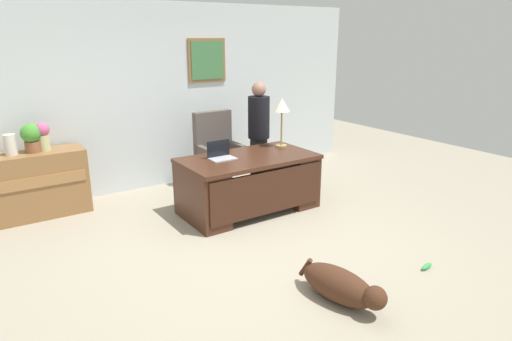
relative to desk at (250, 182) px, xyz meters
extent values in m
plane|color=#9E937F|center=(-0.45, -0.87, -0.40)|extent=(12.00, 12.00, 0.00)
cube|color=silver|center=(-0.45, 1.73, 0.95)|extent=(7.00, 0.12, 2.70)
cube|color=olive|center=(0.30, 1.65, 1.46)|extent=(0.63, 0.03, 0.65)
cube|color=#407746|center=(0.30, 1.63, 1.46)|extent=(0.55, 0.01, 0.57)
cube|color=#422316|center=(0.00, 0.03, 0.31)|extent=(1.73, 0.95, 0.05)
cube|color=#422316|center=(-0.69, 0.03, -0.06)|extent=(0.36, 0.89, 0.68)
cube|color=#422316|center=(0.69, 0.03, -0.06)|extent=(0.36, 0.89, 0.68)
cube|color=#381E13|center=(0.00, -0.42, -0.02)|extent=(1.63, 0.04, 0.55)
cube|color=olive|center=(-2.38, 1.38, 0.02)|extent=(1.30, 0.48, 0.84)
cube|color=#A16F40|center=(-2.38, 1.13, 0.12)|extent=(1.20, 0.02, 0.14)
cube|color=#564C47|center=(0.12, 0.96, -0.03)|extent=(0.60, 0.58, 0.18)
cylinder|color=black|center=(0.12, 0.96, -0.26)|extent=(0.10, 0.10, 0.28)
cylinder|color=black|center=(0.12, 0.96, -0.37)|extent=(0.52, 0.52, 0.05)
cube|color=#564C47|center=(0.12, 1.20, 0.41)|extent=(0.60, 0.12, 0.69)
cube|color=#564C47|center=(-0.14, 0.96, 0.17)|extent=(0.08, 0.50, 0.22)
cube|color=#564C47|center=(0.38, 0.96, 0.17)|extent=(0.08, 0.50, 0.22)
cylinder|color=#262323|center=(0.66, 0.77, -0.02)|extent=(0.26, 0.26, 0.76)
cylinder|color=black|center=(0.66, 0.77, 0.67)|extent=(0.32, 0.32, 0.61)
sphere|color=#9B6D5D|center=(0.66, 0.77, 1.08)|extent=(0.21, 0.21, 0.21)
ellipsoid|color=#472819|center=(-0.50, -2.17, -0.25)|extent=(0.42, 0.78, 0.30)
sphere|color=#472819|center=(-0.44, -2.54, -0.21)|extent=(0.20, 0.20, 0.20)
cylinder|color=#472819|center=(-0.56, -1.81, -0.23)|extent=(0.07, 0.15, 0.21)
cube|color=#B2B5BA|center=(-0.34, 0.10, 0.34)|extent=(0.32, 0.22, 0.01)
cube|color=black|center=(-0.34, 0.21, 0.46)|extent=(0.32, 0.01, 0.21)
cylinder|color=#9E8447|center=(0.67, 0.21, 0.35)|extent=(0.16, 0.16, 0.02)
cylinder|color=#9E8447|center=(0.67, 0.21, 0.60)|extent=(0.02, 0.02, 0.47)
cone|color=silver|center=(0.67, 0.21, 0.92)|extent=(0.22, 0.22, 0.18)
cylinder|color=#C8C78D|center=(-2.18, 1.38, 0.54)|extent=(0.13, 0.13, 0.20)
sphere|color=#C45685|center=(-2.18, 1.38, 0.71)|extent=(0.17, 0.17, 0.17)
cylinder|color=silver|center=(-2.55, 1.38, 0.57)|extent=(0.14, 0.14, 0.25)
cylinder|color=brown|center=(-2.31, 1.38, 0.51)|extent=(0.18, 0.18, 0.14)
sphere|color=#459433|center=(-2.31, 1.38, 0.68)|extent=(0.24, 0.24, 0.24)
ellipsoid|color=green|center=(0.63, -2.28, -0.37)|extent=(0.18, 0.08, 0.05)
camera|label=1|loc=(-3.00, -4.62, 1.85)|focal=31.30mm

